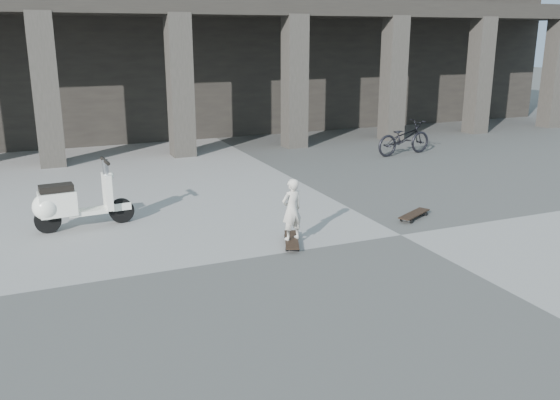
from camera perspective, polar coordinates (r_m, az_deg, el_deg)
name	(u,v)px	position (r m, az deg, el deg)	size (l,w,h in m)	color
ground	(401,235)	(10.70, 11.57, -3.32)	(90.00, 90.00, 0.00)	#464644
colonnade	(192,45)	(22.81, -8.49, 14.53)	(28.00, 8.82, 6.00)	black
longboard	(292,240)	(10.01, 1.13, -3.89)	(0.56, 0.96, 0.09)	black
skateboard_spare	(414,214)	(11.67, 12.79, -1.37)	(0.89, 0.62, 0.11)	black
child	(292,209)	(9.84, 1.14, -0.91)	(0.38, 0.25, 1.05)	beige
scooter	(67,204)	(11.29, -19.85, -0.35)	(1.78, 0.61, 1.24)	black
bicycle	(404,138)	(17.77, 11.84, 5.87)	(0.66, 1.89, 0.99)	black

